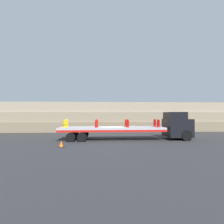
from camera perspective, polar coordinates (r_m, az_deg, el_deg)
The scene contains 15 objects.
ground_plane at distance 17.59m, azimuth -0.06°, elevation -9.02°, with size 120.00×120.00×0.00m, color #2D2D30.
rock_cliff at distance 26.04m, azimuth -1.12°, elevation -1.60°, with size 60.00×3.30×4.28m.
truck_cab at distance 19.04m, azimuth 20.64°, elevation -4.10°, with size 2.35×2.66×2.76m.
flatbed_trailer at distance 17.45m, azimuth -1.58°, elevation -5.60°, with size 10.27×2.67×1.26m.
fire_hydrant_yellow_near_0 at distance 17.21m, azimuth -15.24°, elevation -3.71°, with size 0.36×0.53×0.77m.
fire_hydrant_yellow_far_0 at distance 18.32m, azimuth -14.50°, elevation -3.53°, with size 0.36×0.53×0.77m.
fire_hydrant_red_near_1 at distance 16.84m, azimuth -5.10°, elevation -3.80°, with size 0.36×0.53×0.77m.
fire_hydrant_red_far_1 at distance 17.98m, azimuth -4.99°, elevation -3.60°, with size 0.36×0.53×0.77m.
fire_hydrant_red_near_2 at distance 17.02m, azimuth 5.15°, elevation -3.77°, with size 0.36×0.53×0.77m.
fire_hydrant_red_far_2 at distance 18.14m, azimuth 4.63°, elevation -3.58°, with size 0.36×0.53×0.77m.
fire_hydrant_red_near_3 at distance 17.71m, azimuth 14.90°, elevation -3.63°, with size 0.36×0.53×0.77m.
fire_hydrant_red_far_3 at distance 18.79m, azimuth 13.82°, elevation -3.46°, with size 0.36×0.53×0.77m.
cargo_strap_rear at distance 17.56m, azimuth 4.88°, elevation -2.34°, with size 0.05×2.78×0.01m.
cargo_strap_middle at distance 18.24m, azimuth 14.34°, elevation -2.26°, with size 0.05×2.78×0.01m.
traffic_cone at distance 14.27m, azimuth -16.24°, elevation -10.00°, with size 0.42×0.42×0.48m.
Camera 1 is at (-0.97, -17.38, 2.54)m, focal length 28.00 mm.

